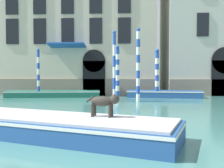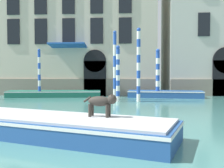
{
  "view_description": "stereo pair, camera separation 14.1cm",
  "coord_description": "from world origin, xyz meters",
  "px_view_note": "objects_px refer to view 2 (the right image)",
  "views": [
    {
      "loc": [
        4.92,
        -1.53,
        1.76
      ],
      "look_at": [
        4.19,
        12.54,
        1.2
      ],
      "focal_mm": 42.0,
      "sensor_mm": 36.0,
      "label": 1
    },
    {
      "loc": [
        5.06,
        -1.52,
        1.76
      ],
      "look_at": [
        4.19,
        12.54,
        1.2
      ],
      "focal_mm": 42.0,
      "sensor_mm": 36.0,
      "label": 2
    }
  ],
  "objects_px": {
    "dog_on_deck": "(102,102)",
    "mooring_pole_4": "(158,73)",
    "boat_moored_far": "(165,94)",
    "mooring_pole_1": "(139,65)",
    "boat_moored_near_palazzo": "(54,94)",
    "boat_foreground": "(48,125)",
    "mooring_pole_3": "(118,73)",
    "mooring_pole_5": "(39,73)",
    "mooring_pole_0": "(115,65)"
  },
  "relations": [
    {
      "from": "mooring_pole_5",
      "to": "mooring_pole_1",
      "type": "bearing_deg",
      "value": -17.56
    },
    {
      "from": "mooring_pole_3",
      "to": "mooring_pole_5",
      "type": "bearing_deg",
      "value": 159.55
    },
    {
      "from": "boat_moored_far",
      "to": "mooring_pole_0",
      "type": "bearing_deg",
      "value": -145.71
    },
    {
      "from": "dog_on_deck",
      "to": "mooring_pole_1",
      "type": "distance_m",
      "value": 9.57
    },
    {
      "from": "boat_foreground",
      "to": "boat_moored_far",
      "type": "distance_m",
      "value": 13.24
    },
    {
      "from": "mooring_pole_1",
      "to": "mooring_pole_4",
      "type": "distance_m",
      "value": 3.11
    },
    {
      "from": "boat_foreground",
      "to": "mooring_pole_3",
      "type": "height_order",
      "value": "mooring_pole_3"
    },
    {
      "from": "mooring_pole_0",
      "to": "mooring_pole_4",
      "type": "relative_size",
      "value": 1.3
    },
    {
      "from": "dog_on_deck",
      "to": "boat_moored_far",
      "type": "bearing_deg",
      "value": 86.97
    },
    {
      "from": "boat_moored_far",
      "to": "mooring_pole_4",
      "type": "relative_size",
      "value": 1.56
    },
    {
      "from": "dog_on_deck",
      "to": "mooring_pole_0",
      "type": "bearing_deg",
      "value": 103.4
    },
    {
      "from": "boat_foreground",
      "to": "dog_on_deck",
      "type": "relative_size",
      "value": 7.86
    },
    {
      "from": "mooring_pole_5",
      "to": "boat_foreground",
      "type": "bearing_deg",
      "value": -69.85
    },
    {
      "from": "boat_moored_near_palazzo",
      "to": "dog_on_deck",
      "type": "bearing_deg",
      "value": -75.61
    },
    {
      "from": "boat_moored_far",
      "to": "mooring_pole_3",
      "type": "distance_m",
      "value": 4.72
    },
    {
      "from": "mooring_pole_4",
      "to": "boat_foreground",
      "type": "bearing_deg",
      "value": -110.15
    },
    {
      "from": "mooring_pole_3",
      "to": "mooring_pole_5",
      "type": "relative_size",
      "value": 0.99
    },
    {
      "from": "boat_moored_near_palazzo",
      "to": "mooring_pole_0",
      "type": "xyz_separation_m",
      "value": [
        4.68,
        -1.89,
        2.08
      ]
    },
    {
      "from": "boat_moored_near_palazzo",
      "to": "mooring_pole_5",
      "type": "relative_size",
      "value": 1.98
    },
    {
      "from": "mooring_pole_5",
      "to": "mooring_pole_4",
      "type": "bearing_deg",
      "value": 2.87
    },
    {
      "from": "boat_moored_near_palazzo",
      "to": "mooring_pole_1",
      "type": "height_order",
      "value": "mooring_pole_1"
    },
    {
      "from": "mooring_pole_0",
      "to": "mooring_pole_1",
      "type": "bearing_deg",
      "value": -35.29
    },
    {
      "from": "boat_moored_near_palazzo",
      "to": "mooring_pole_3",
      "type": "height_order",
      "value": "mooring_pole_3"
    },
    {
      "from": "mooring_pole_1",
      "to": "mooring_pole_5",
      "type": "relative_size",
      "value": 1.29
    },
    {
      "from": "boat_moored_near_palazzo",
      "to": "mooring_pole_3",
      "type": "bearing_deg",
      "value": -37.53
    },
    {
      "from": "boat_foreground",
      "to": "mooring_pole_3",
      "type": "relative_size",
      "value": 2.1
    },
    {
      "from": "boat_moored_far",
      "to": "mooring_pole_5",
      "type": "relative_size",
      "value": 1.55
    },
    {
      "from": "boat_foreground",
      "to": "mooring_pole_5",
      "type": "distance_m",
      "value": 12.35
    },
    {
      "from": "dog_on_deck",
      "to": "mooring_pole_0",
      "type": "distance_m",
      "value": 10.56
    },
    {
      "from": "dog_on_deck",
      "to": "mooring_pole_1",
      "type": "height_order",
      "value": "mooring_pole_1"
    },
    {
      "from": "boat_foreground",
      "to": "mooring_pole_5",
      "type": "bearing_deg",
      "value": 128.98
    },
    {
      "from": "boat_moored_far",
      "to": "mooring_pole_1",
      "type": "distance_m",
      "value": 4.2
    },
    {
      "from": "boat_foreground",
      "to": "mooring_pole_3",
      "type": "bearing_deg",
      "value": 99.14
    },
    {
      "from": "boat_foreground",
      "to": "mooring_pole_4",
      "type": "xyz_separation_m",
      "value": [
        4.38,
        11.94,
        1.49
      ]
    },
    {
      "from": "boat_foreground",
      "to": "dog_on_deck",
      "type": "bearing_deg",
      "value": 14.38
    },
    {
      "from": "dog_on_deck",
      "to": "mooring_pole_5",
      "type": "relative_size",
      "value": 0.26
    },
    {
      "from": "dog_on_deck",
      "to": "mooring_pole_1",
      "type": "xyz_separation_m",
      "value": [
        1.36,
        9.38,
        1.33
      ]
    },
    {
      "from": "mooring_pole_4",
      "to": "mooring_pole_5",
      "type": "relative_size",
      "value": 1.0
    },
    {
      "from": "boat_moored_near_palazzo",
      "to": "mooring_pole_5",
      "type": "distance_m",
      "value": 1.93
    },
    {
      "from": "dog_on_deck",
      "to": "mooring_pole_4",
      "type": "height_order",
      "value": "mooring_pole_4"
    },
    {
      "from": "mooring_pole_0",
      "to": "mooring_pole_4",
      "type": "distance_m",
      "value": 3.47
    },
    {
      "from": "mooring_pole_0",
      "to": "mooring_pole_5",
      "type": "distance_m",
      "value": 5.71
    },
    {
      "from": "mooring_pole_3",
      "to": "mooring_pole_4",
      "type": "distance_m",
      "value": 3.81
    },
    {
      "from": "mooring_pole_3",
      "to": "mooring_pole_1",
      "type": "bearing_deg",
      "value": -3.54
    },
    {
      "from": "mooring_pole_4",
      "to": "mooring_pole_5",
      "type": "bearing_deg",
      "value": -177.13
    },
    {
      "from": "mooring_pole_1",
      "to": "mooring_pole_4",
      "type": "xyz_separation_m",
      "value": [
        1.49,
        2.68,
        -0.53
      ]
    },
    {
      "from": "dog_on_deck",
      "to": "mooring_pole_5",
      "type": "bearing_deg",
      "value": 128.73
    },
    {
      "from": "mooring_pole_1",
      "to": "mooring_pole_4",
      "type": "relative_size",
      "value": 1.3
    },
    {
      "from": "boat_foreground",
      "to": "mooring_pole_0",
      "type": "relative_size",
      "value": 1.6
    },
    {
      "from": "dog_on_deck",
      "to": "mooring_pole_1",
      "type": "bearing_deg",
      "value": 94.16
    }
  ]
}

